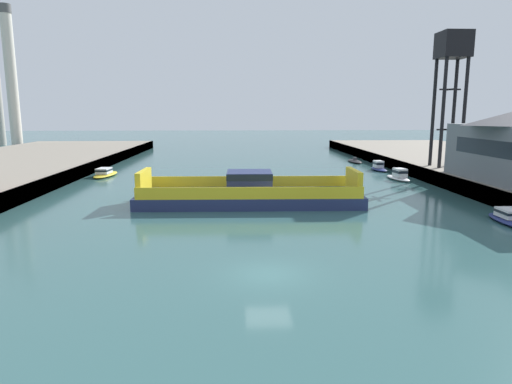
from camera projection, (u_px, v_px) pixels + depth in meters
The scene contains 9 objects.
ground_plane at pixel (268, 274), 24.32m from camera, with size 400.00×400.00×0.00m, color #335B5B.
chain_ferry at pixel (249, 193), 43.07m from camera, with size 21.41×7.50×3.30m.
moored_boat_near_left at pixel (379, 167), 67.85m from camera, with size 1.86×4.98×1.47m.
moored_boat_near_right at pixel (511, 218), 35.36m from camera, with size 2.21×5.85×1.14m.
moored_boat_mid_left at pixel (355, 161), 79.04m from camera, with size 1.89×6.48×0.91m.
moored_boat_far_left at pixel (399, 175), 58.34m from camera, with size 2.35×5.55×1.55m.
moored_boat_far_right at pixel (105, 173), 61.60m from camera, with size 2.82×6.96×1.21m.
crane_tower at pixel (452, 60), 56.09m from camera, with size 3.57×3.57×16.99m.
smokestack_distant_a at pixel (11, 74), 102.86m from camera, with size 2.67×2.67×32.86m.
Camera 1 is at (-1.77, -23.08, 8.72)m, focal length 31.22 mm.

